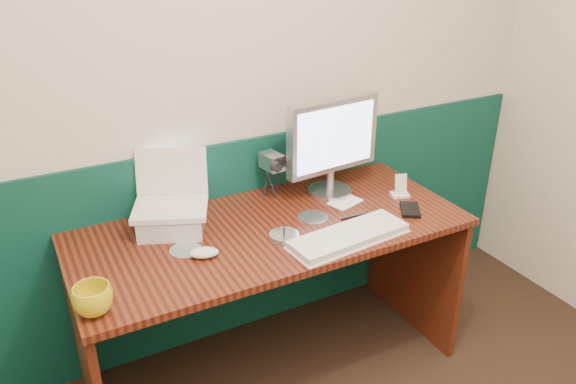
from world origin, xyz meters
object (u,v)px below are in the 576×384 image
laptop (168,184)px  keyboard (349,237)px  mug (93,300)px  desk (272,302)px  monitor (331,146)px  camcorder (272,175)px

laptop → keyboard: (0.58, -0.40, -0.19)m
laptop → mug: 0.57m
desk → monitor: size_ratio=3.53×
laptop → monitor: bearing=23.1°
desk → laptop: size_ratio=5.57×
desk → camcorder: camcorder is taller
desk → keyboard: 0.51m
desk → laptop: bearing=156.4°
keyboard → camcorder: bearing=94.6°
desk → camcorder: (0.13, 0.26, 0.48)m
keyboard → laptop: bearing=140.4°
monitor → keyboard: 0.48m
desk → keyboard: size_ratio=3.29×
monitor → mug: 1.20m
laptop → monitor: size_ratio=0.63×
keyboard → camcorder: camcorder is taller
keyboard → camcorder: size_ratio=2.42×
laptop → camcorder: size_ratio=1.43×
desk → mug: 0.89m
desk → mug: mug is taller
desk → monitor: bearing=23.0°
laptop → camcorder: laptop is taller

